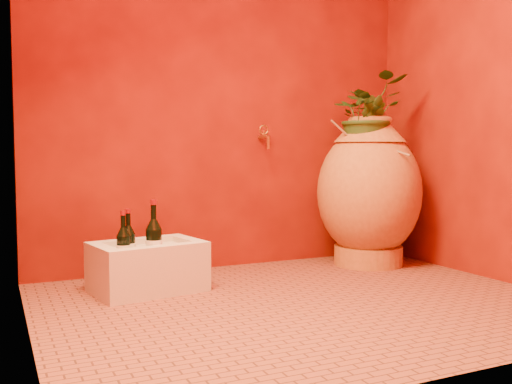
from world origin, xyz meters
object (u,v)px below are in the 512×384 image
wall_tap (265,136)px  wine_bottle_a (124,248)px  stone_basin (148,268)px  wine_bottle_c (154,243)px  amphora (369,192)px  wine_bottle_b (129,246)px

wall_tap → wine_bottle_a: bearing=-158.2°
stone_basin → wall_tap: size_ratio=3.92×
wine_bottle_c → wall_tap: (0.85, 0.44, 0.57)m
amphora → wall_tap: size_ratio=6.18×
wall_tap → amphora: bearing=-23.5°
wine_bottle_c → wall_tap: bearing=27.5°
wine_bottle_c → wall_tap: 1.11m
wine_bottle_a → wall_tap: bearing=21.8°
wine_bottle_b → wine_bottle_c: 0.14m
amphora → wine_bottle_a: 1.64m
wine_bottle_c → wall_tap: wall_tap is taller
amphora → wine_bottle_c: bearing=-173.4°
amphora → wine_bottle_b: 1.60m
wine_bottle_a → wall_tap: (1.00, 0.40, 0.59)m
wine_bottle_c → wall_tap: size_ratio=2.24×
stone_basin → wine_bottle_b: wine_bottle_b is taller
stone_basin → wine_bottle_a: (-0.13, -0.03, 0.12)m
amphora → stone_basin: amphora is taller
stone_basin → wine_bottle_b: 0.16m
amphora → wine_bottle_c: size_ratio=2.76×
amphora → stone_basin: (-1.49, -0.10, -0.35)m
wine_bottle_a → wall_tap: wall_tap is taller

